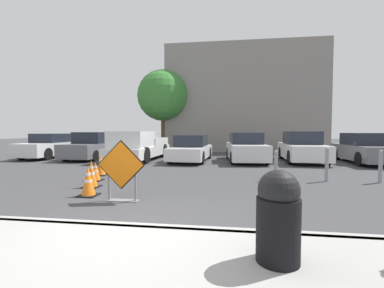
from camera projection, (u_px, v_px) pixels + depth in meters
The scene contains 21 objects.
ground_plane at pixel (200, 161), 13.97m from camera, with size 96.00×96.00×0.00m, color #3D3D3F.
curb_lip at pixel (133, 229), 4.07m from camera, with size 22.88×0.20×0.14m.
road_closed_sign at pixel (121, 169), 5.90m from camera, with size 1.14×0.20×1.43m.
traffic_cone_nearest at pixel (88, 181), 6.44m from camera, with size 0.46×0.46×0.75m.
traffic_cone_second at pixel (91, 174), 7.44m from camera, with size 0.45×0.45×0.79m.
traffic_cone_third at pixel (95, 172), 8.44m from camera, with size 0.43×0.43×0.62m.
traffic_cone_fourth at pixel (101, 165), 9.52m from camera, with size 0.48×0.48×0.75m.
traffic_cone_fifth at pixel (105, 164), 10.53m from camera, with size 0.47×0.47×0.60m.
parked_car_nearest at pixel (51, 146), 15.98m from camera, with size 1.82×4.56×1.49m.
parked_car_second at pixel (93, 147), 15.24m from camera, with size 2.04×4.24×1.58m.
pickup_truck at pixel (138, 147), 14.32m from camera, with size 2.20×5.61×1.63m.
parked_car_third at pixel (191, 149), 14.15m from camera, with size 2.04×4.55×1.42m.
parked_car_fourth at pixel (246, 148), 13.93m from camera, with size 2.10×4.54×1.56m.
parked_car_fifth at pixel (302, 148), 13.79m from camera, with size 2.06×4.66×1.62m.
parked_car_sixth at pixel (364, 149), 13.12m from camera, with size 1.91×4.54×1.55m.
trash_bin at pixel (278, 215), 2.89m from camera, with size 0.49×0.49×1.05m.
bollard_nearest at pixel (276, 165), 8.50m from camera, with size 0.12×0.12×1.00m.
bollard_second at pixel (327, 164), 8.28m from camera, with size 0.12×0.12×1.11m.
bollard_third at pixel (380, 165), 8.06m from camera, with size 0.12×0.12×1.05m.
building_facade_backdrop at pixel (243, 101), 22.08m from camera, with size 12.61×5.00×8.58m.
street_tree_behind_lot at pixel (163, 96), 20.55m from camera, with size 4.06×4.06×6.54m.
Camera 1 is at (1.47, -3.84, 1.62)m, focal length 24.00 mm.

